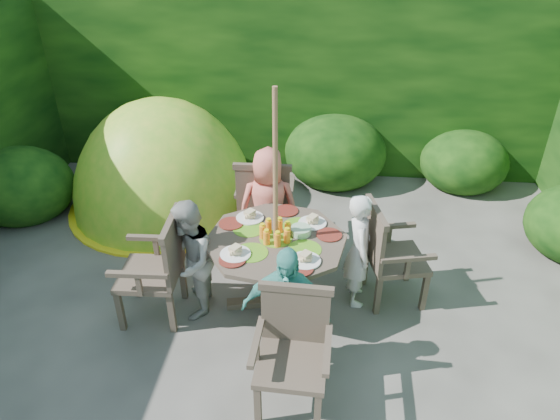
# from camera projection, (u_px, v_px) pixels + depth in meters

# --- Properties ---
(ground) EXTENTS (60.00, 60.00, 0.00)m
(ground) POSITION_uv_depth(u_px,v_px,m) (264.00, 345.00, 4.50)
(ground) COLOR #44423D
(ground) RESTS_ON ground
(hedge_enclosure) EXTENTS (9.00, 9.00, 2.50)m
(hedge_enclosure) POSITION_uv_depth(u_px,v_px,m) (279.00, 157.00, 5.00)
(hedge_enclosure) COLOR black
(hedge_enclosure) RESTS_ON ground
(patio_table) EXTENTS (1.59, 1.59, 0.94)m
(patio_table) POSITION_uv_depth(u_px,v_px,m) (276.00, 250.00, 4.64)
(patio_table) COLOR #3D3228
(patio_table) RESTS_ON ground
(parasol_pole) EXTENTS (0.05, 0.05, 2.20)m
(parasol_pole) POSITION_uv_depth(u_px,v_px,m) (276.00, 209.00, 4.41)
(parasol_pole) COLOR brown
(parasol_pole) RESTS_ON ground
(garden_chair_right) EXTENTS (0.65, 0.70, 1.00)m
(garden_chair_right) POSITION_uv_depth(u_px,v_px,m) (389.00, 253.00, 4.80)
(garden_chair_right) COLOR #3D3228
(garden_chair_right) RESTS_ON ground
(garden_chair_left) EXTENTS (0.58, 0.64, 1.03)m
(garden_chair_left) POSITION_uv_depth(u_px,v_px,m) (158.00, 267.00, 4.58)
(garden_chair_left) COLOR #3D3228
(garden_chair_left) RESTS_ON ground
(garden_chair_back) EXTENTS (0.64, 0.58, 1.06)m
(garden_chair_back) POSITION_uv_depth(u_px,v_px,m) (265.00, 201.00, 5.61)
(garden_chair_back) COLOR #3D3228
(garden_chair_back) RESTS_ON ground
(garden_chair_front) EXTENTS (0.59, 0.53, 0.96)m
(garden_chair_front) POSITION_uv_depth(u_px,v_px,m) (293.00, 349.00, 3.78)
(garden_chair_front) COLOR #3D3228
(garden_chair_front) RESTS_ON ground
(child_right) EXTENTS (0.31, 0.45, 1.18)m
(child_right) POSITION_uv_depth(u_px,v_px,m) (359.00, 250.00, 4.74)
(child_right) COLOR silver
(child_right) RESTS_ON ground
(child_left) EXTENTS (0.52, 0.63, 1.19)m
(child_left) POSITION_uv_depth(u_px,v_px,m) (190.00, 260.00, 4.60)
(child_left) COLOR #9F9F9A
(child_left) RESTS_ON ground
(child_back) EXTENTS (0.69, 0.49, 1.31)m
(child_back) POSITION_uv_depth(u_px,v_px,m) (268.00, 206.00, 5.32)
(child_back) COLOR #DD6B5B
(child_back) RESTS_ON ground
(child_front) EXTENTS (0.74, 0.35, 1.23)m
(child_front) POSITION_uv_depth(u_px,v_px,m) (286.00, 312.00, 3.98)
(child_front) COLOR #4AADA0
(child_front) RESTS_ON ground
(dome_tent) EXTENTS (2.63, 2.63, 2.86)m
(dome_tent) POSITION_uv_depth(u_px,v_px,m) (167.00, 204.00, 6.67)
(dome_tent) COLOR #6EBF24
(dome_tent) RESTS_ON ground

